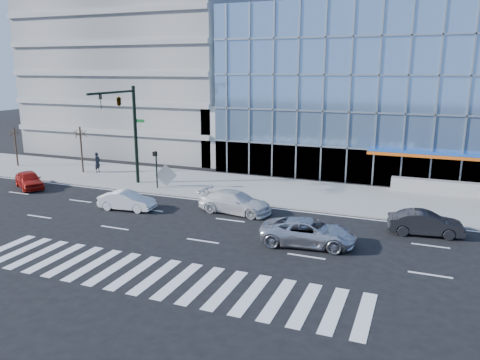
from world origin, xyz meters
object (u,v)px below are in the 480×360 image
at_px(street_tree_near, 80,133).
at_px(silver_suv, 308,232).
at_px(traffic_signal, 124,112).
at_px(tilted_panel, 166,175).
at_px(street_tree_far, 14,132).
at_px(pedestrian, 97,162).
at_px(dark_sedan, 426,223).
at_px(white_sedan, 127,201).
at_px(ped_signal_post, 156,164).
at_px(red_sedan, 29,180).
at_px(white_suv, 235,202).

relative_size(street_tree_near, silver_suv, 0.81).
xyz_separation_m(traffic_signal, tilted_panel, (2.92, 1.13, -5.10)).
bearing_deg(street_tree_far, pedestrian, 2.80).
bearing_deg(dark_sedan, silver_suv, 117.00).
bearing_deg(white_sedan, tilted_panel, -1.01).
xyz_separation_m(silver_suv, dark_sedan, (6.00, 4.13, -0.03)).
relative_size(ped_signal_post, street_tree_far, 0.78).
xyz_separation_m(street_tree_near, red_sedan, (-0.47, -5.92, -3.09)).
bearing_deg(silver_suv, red_sedan, 73.90).
distance_m(street_tree_near, dark_sedan, 30.37).
relative_size(white_sedan, dark_sedan, 0.92).
distance_m(traffic_signal, tilted_panel, 5.98).
xyz_separation_m(dark_sedan, tilted_panel, (-19.74, 3.90, 0.37)).
bearing_deg(traffic_signal, white_suv, -15.30).
distance_m(ped_signal_post, dark_sedan, 20.46).
xyz_separation_m(ped_signal_post, dark_sedan, (20.17, -3.14, -1.44)).
relative_size(pedestrian, tilted_panel, 1.42).
height_order(white_sedan, tilted_panel, tilted_panel).
bearing_deg(white_suv, pedestrian, 73.17).
relative_size(ped_signal_post, white_suv, 0.59).
distance_m(silver_suv, white_sedan, 13.32).
height_order(traffic_signal, dark_sedan, traffic_signal).
relative_size(street_tree_near, white_sedan, 1.08).
bearing_deg(street_tree_far, street_tree_near, 0.00).
relative_size(silver_suv, pedestrian, 2.83).
bearing_deg(red_sedan, ped_signal_post, -38.96).
bearing_deg(pedestrian, ped_signal_post, -110.35).
xyz_separation_m(white_sedan, red_sedan, (-10.95, 2.08, 0.05)).
xyz_separation_m(street_tree_near, white_suv, (17.67, -5.85, -3.04)).
relative_size(ped_signal_post, tilted_panel, 2.31).
bearing_deg(red_sedan, pedestrian, 16.59).
bearing_deg(tilted_panel, red_sedan, -172.17).
bearing_deg(traffic_signal, ped_signal_post, 8.52).
bearing_deg(silver_suv, street_tree_far, 65.86).
height_order(street_tree_near, white_suv, street_tree_near).
distance_m(traffic_signal, street_tree_far, 15.53).
distance_m(traffic_signal, pedestrian, 8.33).
xyz_separation_m(silver_suv, white_sedan, (-13.19, 1.83, -0.08)).
relative_size(silver_suv, white_sedan, 1.34).
xyz_separation_m(ped_signal_post, red_sedan, (-9.97, -3.36, -1.45)).
height_order(traffic_signal, white_suv, traffic_signal).
height_order(traffic_signal, street_tree_far, traffic_signal).
bearing_deg(white_suv, street_tree_near, 75.97).
relative_size(street_tree_far, silver_suv, 0.74).
distance_m(white_sedan, dark_sedan, 19.33).
distance_m(dark_sedan, pedestrian, 28.99).
bearing_deg(pedestrian, white_sedan, -132.86).
bearing_deg(pedestrian, street_tree_far, 92.71).
relative_size(white_sedan, red_sedan, 0.96).
bearing_deg(tilted_panel, white_suv, -41.40).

